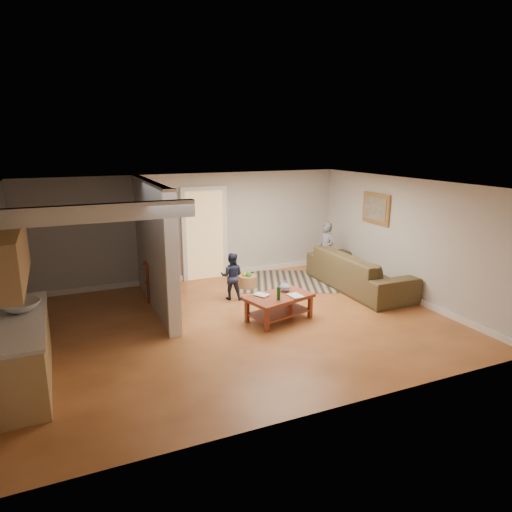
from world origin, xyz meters
The scene contains 11 objects.
ground centered at (0.00, 0.00, 0.00)m, with size 7.50×7.50×0.00m, color brown.
room_shell centered at (-1.07, 0.43, 1.46)m, with size 7.54×6.02×2.52m.
area_rug centered at (2.08, 1.86, 0.01)m, with size 2.41×1.76×0.01m, color black.
sofa centered at (3.17, 0.78, 0.00)m, with size 2.79×1.09×0.81m, color #484024.
coffee_table centered at (0.76, -0.13, 0.37)m, with size 1.34×0.99×0.71m.
tv_console centered at (-0.94, 2.19, 0.76)m, with size 0.92×1.42×1.14m.
speaker_left centered at (-1.00, 0.72, 0.45)m, with size 0.09×0.09×0.90m, color black.
speaker_right centered at (-1.00, 1.40, 0.52)m, with size 0.10×0.10×1.04m, color black.
toy_basket centered at (0.95, 1.86, 0.16)m, with size 0.42×0.42×0.38m.
child centered at (3.00, 1.89, 0.00)m, with size 0.49×0.32×1.34m, color slate.
toddler centered at (0.35, 1.28, 0.00)m, with size 0.48×0.38×0.99m, color #202743.
Camera 1 is at (-2.82, -7.22, 3.25)m, focal length 32.00 mm.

